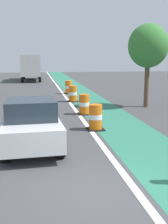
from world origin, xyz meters
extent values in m
plane|color=#424244|center=(0.00, 0.00, 0.00)|extent=(100.00, 100.00, 0.00)
cube|color=#2D755B|center=(2.40, 12.00, 0.00)|extent=(2.50, 80.00, 0.01)
cube|color=silver|center=(0.90, 12.00, 0.01)|extent=(0.20, 80.00, 0.01)
cube|color=silver|center=(-1.54, 3.66, 0.70)|extent=(2.03, 4.18, 0.72)
cube|color=#232D38|center=(-1.53, 3.41, 1.38)|extent=(1.70, 1.80, 0.64)
cylinder|color=black|center=(-2.42, 4.89, 0.34)|extent=(0.31, 0.69, 0.68)
cylinder|color=black|center=(-0.78, 4.96, 0.34)|extent=(0.31, 0.69, 0.68)
cylinder|color=black|center=(-2.30, 2.35, 0.34)|extent=(0.31, 0.69, 0.68)
cylinder|color=black|center=(-0.66, 2.42, 0.34)|extent=(0.31, 0.69, 0.68)
cylinder|color=orange|center=(1.13, 5.57, 0.25)|extent=(0.56, 0.56, 0.42)
cylinder|color=white|center=(1.13, 5.57, 0.57)|extent=(0.57, 0.57, 0.21)
cylinder|color=orange|center=(1.13, 5.57, 0.88)|extent=(0.56, 0.56, 0.42)
cube|color=black|center=(1.13, 5.57, 0.02)|extent=(0.73, 0.73, 0.04)
cylinder|color=orange|center=(1.20, 8.85, 0.25)|extent=(0.56, 0.56, 0.42)
cylinder|color=white|center=(1.20, 8.85, 0.57)|extent=(0.57, 0.57, 0.21)
cylinder|color=orange|center=(1.20, 8.85, 0.88)|extent=(0.56, 0.56, 0.42)
cube|color=black|center=(1.20, 8.85, 0.02)|extent=(0.73, 0.73, 0.04)
cylinder|color=orange|center=(1.16, 13.29, 0.25)|extent=(0.56, 0.56, 0.42)
cylinder|color=white|center=(1.16, 13.29, 0.57)|extent=(0.57, 0.57, 0.21)
cylinder|color=orange|center=(1.16, 13.29, 0.88)|extent=(0.56, 0.56, 0.42)
cube|color=black|center=(1.16, 13.29, 0.02)|extent=(0.73, 0.73, 0.04)
cylinder|color=orange|center=(1.35, 17.44, 0.25)|extent=(0.56, 0.56, 0.42)
cylinder|color=white|center=(1.35, 17.44, 0.57)|extent=(0.57, 0.57, 0.21)
cylinder|color=orange|center=(1.35, 17.44, 0.88)|extent=(0.56, 0.56, 0.42)
cube|color=black|center=(1.35, 17.44, 0.02)|extent=(0.73, 0.73, 0.04)
cube|color=beige|center=(-1.86, 30.26, 1.98)|extent=(2.32, 5.61, 2.50)
cube|color=#19478C|center=(-1.88, 34.11, 1.53)|extent=(2.21, 1.91, 2.10)
cylinder|color=black|center=(-2.91, 33.91, 0.48)|extent=(0.30, 0.96, 0.96)
cylinder|color=black|center=(-0.85, 33.91, 0.48)|extent=(0.30, 0.96, 0.96)
cylinder|color=black|center=(-2.89, 28.86, 0.48)|extent=(0.30, 0.96, 0.96)
cylinder|color=black|center=(-0.83, 28.86, 0.48)|extent=(0.30, 0.96, 0.96)
cylinder|color=brown|center=(5.36, 10.48, 1.30)|extent=(0.28, 0.28, 2.60)
ellipsoid|color=#387A33|center=(5.36, 10.48, 3.70)|extent=(2.40, 2.40, 2.60)
camera|label=1|loc=(-1.33, -5.95, 3.09)|focal=45.44mm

